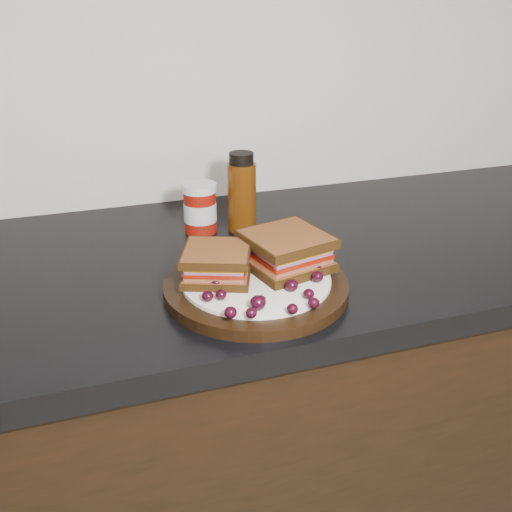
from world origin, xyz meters
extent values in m
cube|color=black|center=(0.00, 1.70, 0.43)|extent=(3.96, 0.58, 0.86)
cube|color=black|center=(0.00, 1.70, 0.88)|extent=(3.98, 0.60, 0.04)
cylinder|color=black|center=(-0.08, 1.56, 0.91)|extent=(0.28, 0.28, 0.02)
ellipsoid|color=black|center=(-0.16, 1.51, 0.93)|extent=(0.02, 0.02, 0.02)
ellipsoid|color=black|center=(-0.14, 1.51, 0.93)|extent=(0.02, 0.02, 0.01)
ellipsoid|color=black|center=(-0.15, 1.46, 0.93)|extent=(0.02, 0.02, 0.02)
ellipsoid|color=black|center=(-0.12, 1.45, 0.93)|extent=(0.02, 0.02, 0.01)
ellipsoid|color=black|center=(-0.10, 1.47, 0.93)|extent=(0.02, 0.02, 0.02)
ellipsoid|color=black|center=(-0.10, 1.48, 0.93)|extent=(0.01, 0.01, 0.01)
ellipsoid|color=black|center=(-0.06, 1.44, 0.93)|extent=(0.02, 0.02, 0.01)
ellipsoid|color=black|center=(-0.03, 1.45, 0.93)|extent=(0.02, 0.02, 0.02)
ellipsoid|color=black|center=(-0.03, 1.47, 0.93)|extent=(0.02, 0.02, 0.01)
ellipsoid|color=black|center=(-0.04, 1.50, 0.93)|extent=(0.02, 0.02, 0.02)
ellipsoid|color=black|center=(0.01, 1.52, 0.93)|extent=(0.02, 0.02, 0.02)
ellipsoid|color=black|center=(-0.01, 1.53, 0.93)|extent=(0.02, 0.02, 0.01)
ellipsoid|color=black|center=(0.01, 1.53, 0.93)|extent=(0.02, 0.02, 0.02)
ellipsoid|color=black|center=(0.02, 1.58, 0.93)|extent=(0.02, 0.02, 0.02)
ellipsoid|color=black|center=(-0.01, 1.60, 0.93)|extent=(0.01, 0.01, 0.01)
ellipsoid|color=black|center=(-0.04, 1.58, 0.93)|extent=(0.02, 0.02, 0.02)
ellipsoid|color=black|center=(-0.13, 1.61, 0.93)|extent=(0.02, 0.02, 0.02)
ellipsoid|color=black|center=(-0.13, 1.58, 0.93)|extent=(0.02, 0.02, 0.02)
ellipsoid|color=black|center=(-0.17, 1.57, 0.93)|extent=(0.02, 0.02, 0.02)
ellipsoid|color=black|center=(-0.16, 1.55, 0.93)|extent=(0.02, 0.02, 0.02)
ellipsoid|color=black|center=(-0.14, 1.54, 0.93)|extent=(0.02, 0.02, 0.02)
ellipsoid|color=black|center=(-0.11, 1.58, 0.93)|extent=(0.01, 0.01, 0.01)
ellipsoid|color=black|center=(-0.15, 1.56, 0.93)|extent=(0.02, 0.02, 0.02)
ellipsoid|color=black|center=(-0.16, 1.57, 0.93)|extent=(0.02, 0.02, 0.02)
cylinder|color=maroon|center=(-0.10, 1.81, 0.95)|extent=(0.07, 0.07, 0.09)
cylinder|color=#4D2407|center=(-0.02, 1.80, 0.97)|extent=(0.07, 0.07, 0.15)
camera|label=1|loc=(-0.32, 0.83, 1.32)|focal=40.00mm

